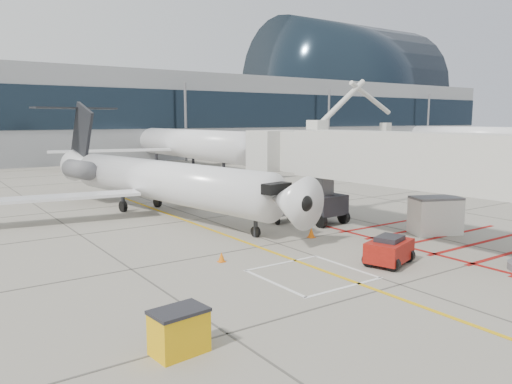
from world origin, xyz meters
TOP-DOWN VIEW (x-y plane):
  - ground_plane at (0.00, 0.00)m, footprint 260.00×260.00m
  - regional_jet at (-1.26, 12.65)m, footprint 27.81×32.81m
  - jet_bridge at (5.82, 0.46)m, footprint 10.44×19.93m
  - pushback_tug at (1.83, -1.87)m, footprint 2.70×2.14m
  - spill_bin at (-9.75, -4.30)m, footprint 1.58×1.14m
  - baggage_cart at (3.62, 8.15)m, footprint 2.02×1.34m
  - ground_power_unit at (8.77, 0.73)m, footprint 3.07×2.48m
  - cone_nose at (-4.17, 2.75)m, footprint 0.33×0.33m
  - cone_side at (2.34, 4.01)m, footprint 0.40×0.40m
  - terminal_building at (10.00, 70.00)m, footprint 180.00×28.00m
  - terminal_glass_band at (10.00, 55.95)m, footprint 180.00×0.10m
  - terminal_dome at (70.00, 70.00)m, footprint 40.00×28.00m
  - bg_aircraft_c at (15.16, 46.00)m, footprint 34.06×37.84m
  - bg_aircraft_e at (78.92, 46.00)m, footprint 33.04×36.72m

SIDE VIEW (x-z plane):
  - ground_plane at x=0.00m, z-range 0.00..0.00m
  - cone_nose at x=-4.17m, z-range 0.00..0.46m
  - cone_side at x=2.34m, z-range 0.00..0.55m
  - baggage_cart at x=3.62m, z-range 0.00..1.23m
  - spill_bin at x=-9.75m, z-range 0.00..1.29m
  - pushback_tug at x=1.83m, z-range 0.00..1.38m
  - ground_power_unit at x=8.77m, z-range 0.00..2.12m
  - regional_jet at x=-1.26m, z-range 0.00..7.70m
  - jet_bridge at x=5.82m, z-range 0.00..7.74m
  - bg_aircraft_e at x=78.92m, z-range 0.00..11.01m
  - bg_aircraft_c at x=15.16m, z-range 0.00..11.35m
  - terminal_building at x=10.00m, z-range 0.00..14.00m
  - terminal_glass_band at x=10.00m, z-range 5.00..11.00m
  - terminal_dome at x=70.00m, z-range 0.00..28.00m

